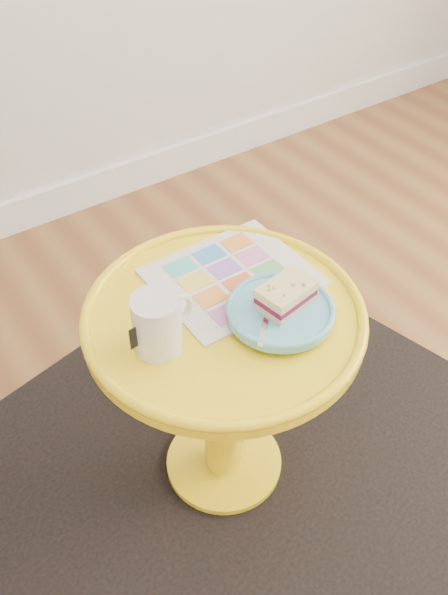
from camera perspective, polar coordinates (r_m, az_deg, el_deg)
rug at (r=1.61m, az=0.00°, el=-14.13°), size 1.52×1.37×0.01m
side_table at (r=1.33m, az=0.00°, el=-5.73°), size 0.53×0.53×0.50m
newspaper at (r=1.30m, az=0.72°, el=1.77°), size 0.30×0.25×0.01m
mug at (r=1.13m, az=-5.69°, el=-2.11°), size 0.12×0.09×0.11m
plate at (r=1.21m, az=4.86°, el=-1.24°), size 0.20×0.20×0.02m
cake_slice at (r=1.20m, az=5.36°, el=0.23°), size 0.11×0.08×0.04m
fork at (r=1.19m, az=3.77°, el=-1.48°), size 0.11×0.11×0.00m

